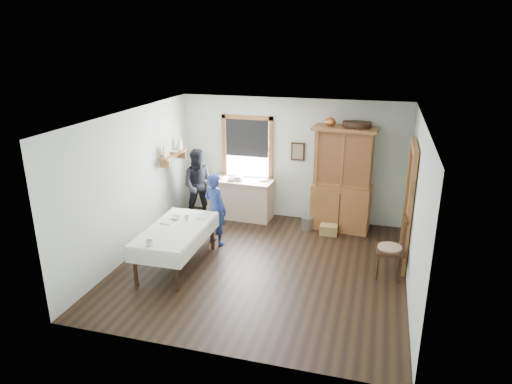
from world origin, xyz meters
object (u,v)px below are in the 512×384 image
(work_counter, at_px, (238,198))
(pail, at_px, (307,223))
(woman_blue, at_px, (215,212))
(dining_table, at_px, (177,247))
(china_hutch, at_px, (342,179))
(figure_dark, at_px, (200,188))
(spindle_chair, at_px, (391,247))
(wicker_basket, at_px, (329,230))

(work_counter, xyz_separation_m, pail, (1.64, -0.26, -0.31))
(woman_blue, bearing_deg, dining_table, 97.12)
(china_hutch, xyz_separation_m, figure_dark, (-3.06, -0.35, -0.35))
(spindle_chair, bearing_deg, china_hutch, 114.30)
(china_hutch, height_order, dining_table, china_hutch)
(spindle_chair, bearing_deg, dining_table, -174.70)
(spindle_chair, distance_m, pail, 2.40)
(pail, bearing_deg, wicker_basket, -19.20)
(spindle_chair, relative_size, pail, 4.12)
(wicker_basket, bearing_deg, pail, 160.80)
(spindle_chair, bearing_deg, woman_blue, 167.93)
(spindle_chair, height_order, woman_blue, woman_blue)
(work_counter, relative_size, pail, 5.80)
(china_hutch, distance_m, dining_table, 3.71)
(china_hutch, bearing_deg, pail, -156.48)
(spindle_chair, xyz_separation_m, pail, (-1.69, 1.65, -0.42))
(china_hutch, relative_size, dining_table, 1.19)
(pail, height_order, woman_blue, woman_blue)
(work_counter, bearing_deg, dining_table, -95.53)
(work_counter, bearing_deg, figure_dark, -151.21)
(china_hutch, height_order, woman_blue, china_hutch)
(work_counter, bearing_deg, china_hutch, 1.35)
(china_hutch, relative_size, wicker_basket, 6.13)
(dining_table, bearing_deg, spindle_chair, 9.66)
(pail, bearing_deg, woman_blue, -143.74)
(pail, bearing_deg, work_counter, 171.07)
(pail, height_order, wicker_basket, pail)
(dining_table, height_order, woman_blue, woman_blue)
(woman_blue, xyz_separation_m, figure_dark, (-0.76, 1.08, 0.08))
(dining_table, height_order, spindle_chair, spindle_chair)
(dining_table, distance_m, woman_blue, 1.17)
(woman_blue, bearing_deg, figure_dark, -29.91)
(work_counter, relative_size, figure_dark, 1.04)
(dining_table, height_order, wicker_basket, dining_table)
(work_counter, xyz_separation_m, figure_dark, (-0.76, -0.38, 0.31))
(pail, bearing_deg, figure_dark, -177.06)
(spindle_chair, xyz_separation_m, figure_dark, (-4.08, 1.53, 0.20))
(dining_table, xyz_separation_m, woman_blue, (0.34, 1.07, 0.30))
(china_hutch, height_order, wicker_basket, china_hutch)
(work_counter, xyz_separation_m, spindle_chair, (3.32, -1.91, 0.11))
(china_hutch, relative_size, spindle_chair, 1.98)
(work_counter, distance_m, dining_table, 2.56)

